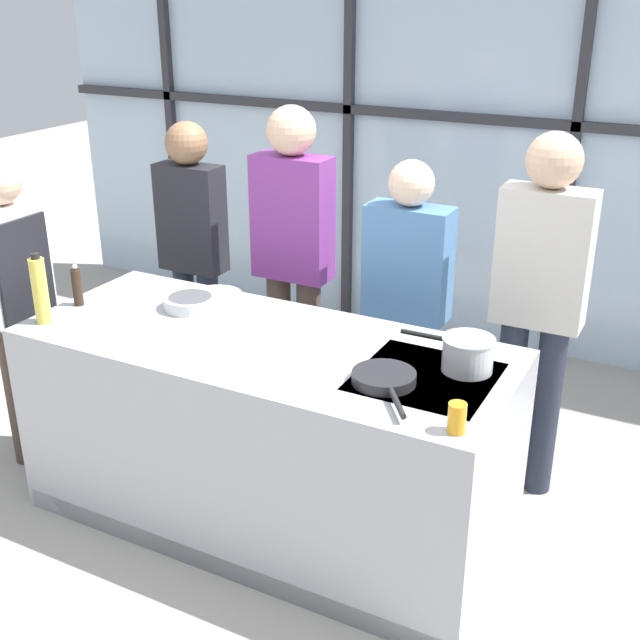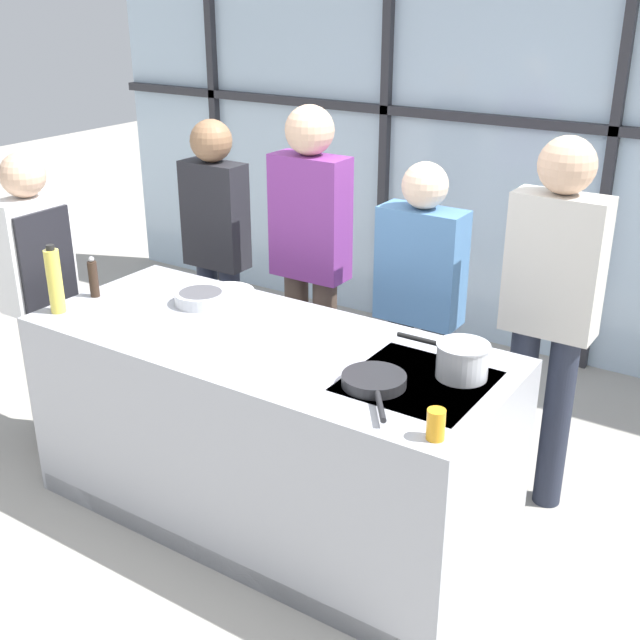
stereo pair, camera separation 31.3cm
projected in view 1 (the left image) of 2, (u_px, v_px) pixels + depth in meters
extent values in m
plane|color=#ADA89E|center=(269.00, 518.00, 3.81)|extent=(18.00, 18.00, 0.00)
cube|color=silver|center=(457.00, 138.00, 5.28)|extent=(6.40, 0.04, 2.80)
cube|color=#2D2D33|center=(456.00, 117.00, 5.19)|extent=(6.40, 0.06, 0.06)
cube|color=#2D2D33|center=(170.00, 114.00, 6.22)|extent=(0.06, 0.06, 2.80)
cube|color=#2D2D33|center=(348.00, 129.00, 5.57)|extent=(0.06, 0.06, 2.80)
cube|color=#2D2D33|center=(574.00, 149.00, 4.91)|extent=(0.06, 0.06, 2.80)
cube|color=#A8AAB2|center=(266.00, 433.00, 3.63)|extent=(2.16, 0.89, 0.93)
cube|color=black|center=(426.00, 378.00, 3.13)|extent=(0.52, 0.52, 0.01)
cube|color=black|center=(217.00, 563.00, 3.43)|extent=(2.12, 0.03, 0.10)
cylinder|color=#38383D|center=(384.00, 384.00, 3.08)|extent=(0.13, 0.13, 0.01)
cylinder|color=#38383D|center=(445.00, 398.00, 2.98)|extent=(0.13, 0.13, 0.01)
cylinder|color=#38383D|center=(408.00, 359.00, 3.29)|extent=(0.13, 0.13, 0.01)
cylinder|color=#38383D|center=(466.00, 371.00, 3.18)|extent=(0.13, 0.13, 0.01)
cylinder|color=#47382D|center=(42.00, 380.00, 4.26)|extent=(0.12, 0.12, 0.80)
cylinder|color=#47382D|center=(17.00, 393.00, 4.12)|extent=(0.12, 0.12, 0.80)
cube|color=white|center=(10.00, 262.00, 3.92)|extent=(0.17, 0.38, 0.57)
cube|color=black|center=(30.00, 305.00, 3.96)|extent=(0.02, 0.32, 0.87)
cylinder|color=#232838|center=(211.00, 338.00, 4.71)|extent=(0.12, 0.12, 0.83)
cylinder|color=#232838|center=(187.00, 333.00, 4.78)|extent=(0.12, 0.12, 0.83)
cube|color=#232328|center=(191.00, 218.00, 4.46)|extent=(0.38, 0.17, 0.60)
sphere|color=#8C6647|center=(186.00, 143.00, 4.30)|extent=(0.23, 0.23, 0.23)
cylinder|color=#47382D|center=(309.00, 356.00, 4.41)|extent=(0.13, 0.13, 0.90)
cylinder|color=#47382D|center=(280.00, 349.00, 4.49)|extent=(0.13, 0.13, 0.90)
cube|color=#7A3384|center=(292.00, 218.00, 4.15)|extent=(0.41, 0.19, 0.65)
sphere|color=#D8AD8C|center=(291.00, 130.00, 3.98)|extent=(0.25, 0.25, 0.25)
cylinder|color=black|center=(419.00, 390.00, 4.16)|extent=(0.13, 0.13, 0.79)
cylinder|color=black|center=(386.00, 382.00, 4.24)|extent=(0.13, 0.13, 0.79)
cube|color=#4C7AAD|center=(408.00, 263.00, 3.93)|extent=(0.42, 0.19, 0.57)
sphere|color=beige|center=(411.00, 183.00, 3.78)|extent=(0.22, 0.22, 0.22)
cylinder|color=#232838|center=(545.00, 410.00, 3.86)|extent=(0.13, 0.13, 0.88)
cylinder|color=#232838|center=(508.00, 402.00, 3.94)|extent=(0.13, 0.13, 0.88)
cube|color=beige|center=(543.00, 258.00, 3.61)|extent=(0.41, 0.19, 0.64)
sphere|color=#D8AD8C|center=(554.00, 160.00, 3.43)|extent=(0.25, 0.25, 0.25)
cylinder|color=#232326|center=(384.00, 377.00, 3.07)|extent=(0.25, 0.25, 0.04)
cylinder|color=#B26B2D|center=(384.00, 373.00, 3.06)|extent=(0.19, 0.19, 0.01)
cylinder|color=#232326|center=(397.00, 403.00, 2.86)|extent=(0.13, 0.18, 0.02)
cylinder|color=silver|center=(468.00, 354.00, 3.15)|extent=(0.20, 0.20, 0.14)
cylinder|color=silver|center=(469.00, 339.00, 3.12)|extent=(0.21, 0.21, 0.01)
cylinder|color=black|center=(422.00, 335.00, 3.21)|extent=(0.18, 0.02, 0.02)
cylinder|color=white|center=(215.00, 295.00, 3.91)|extent=(0.27, 0.27, 0.01)
cylinder|color=silver|center=(190.00, 302.00, 3.77)|extent=(0.25, 0.25, 0.06)
cylinder|color=#4C4C51|center=(190.00, 298.00, 3.76)|extent=(0.21, 0.21, 0.01)
cylinder|color=#E0CC4C|center=(40.00, 291.00, 3.57)|extent=(0.07, 0.07, 0.30)
cylinder|color=black|center=(35.00, 256.00, 3.50)|extent=(0.04, 0.04, 0.02)
cylinder|color=#332319|center=(77.00, 287.00, 3.78)|extent=(0.05, 0.05, 0.18)
sphere|color=#B2B2B7|center=(75.00, 267.00, 3.74)|extent=(0.03, 0.03, 0.03)
cylinder|color=orange|center=(457.00, 418.00, 2.72)|extent=(0.06, 0.06, 0.11)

